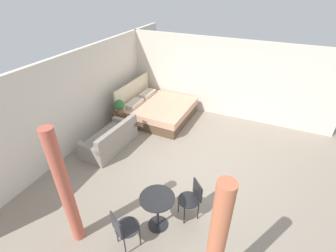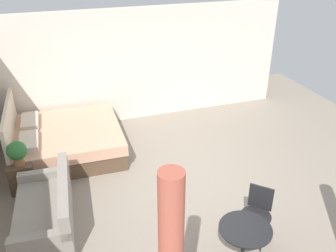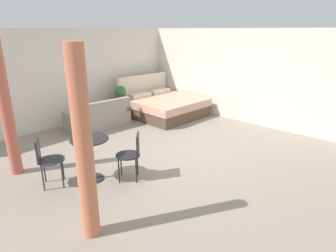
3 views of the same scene
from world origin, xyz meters
The scene contains 9 objects.
ground_plane centered at (0.00, 0.00, -0.01)m, with size 8.90×9.61×0.02m, color gray.
wall_right centered at (2.95, 0.00, 1.26)m, with size 0.12×6.61×2.52m, color silver.
bed centered at (1.79, 1.94, 0.30)m, with size 2.00×2.06×1.13m.
couch centered at (-0.23, 2.36, 0.26)m, with size 1.63×0.90×0.77m.
nightstand centered at (0.90, 2.72, 0.26)m, with size 0.50×0.41×0.51m.
potted_plant centered at (0.80, 2.71, 0.76)m, with size 0.32×0.32×0.42m.
vase centered at (1.02, 2.72, 0.62)m, with size 0.09×0.09×0.22m.
balcony_table centered at (-1.90, 0.10, 0.53)m, with size 0.64×0.64×0.76m.
cafe_chair_near_window centered at (-1.40, -0.40, 0.50)m, with size 0.59×0.59×0.82m.
Camera 2 is at (-4.69, 2.03, 3.84)m, focal length 39.03 mm.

